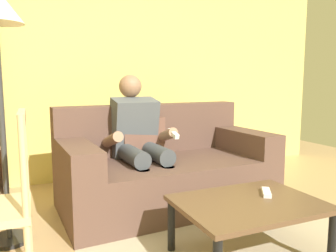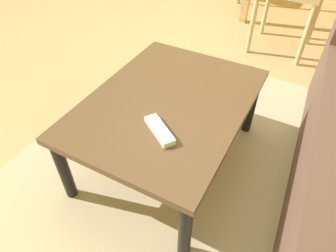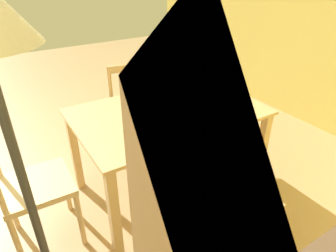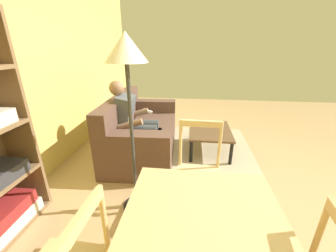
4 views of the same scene
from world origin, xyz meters
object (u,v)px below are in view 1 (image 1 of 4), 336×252
(person_lounging, at_px, (139,139))
(tv_remote, at_px, (266,192))
(couch, at_px, (164,169))
(coffee_table, at_px, (249,209))

(person_lounging, xyz_separation_m, tv_remote, (0.52, -1.09, -0.22))
(couch, xyz_separation_m, coffee_table, (0.10, -1.12, 0.00))
(person_lounging, distance_m, tv_remote, 1.22)
(couch, bearing_deg, tv_remote, -74.65)
(couch, xyz_separation_m, tv_remote, (0.29, -1.05, 0.06))
(person_lounging, bearing_deg, coffee_table, -74.17)
(person_lounging, bearing_deg, tv_remote, -64.53)
(couch, relative_size, tv_remote, 11.20)
(couch, height_order, coffee_table, couch)
(person_lounging, height_order, tv_remote, person_lounging)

